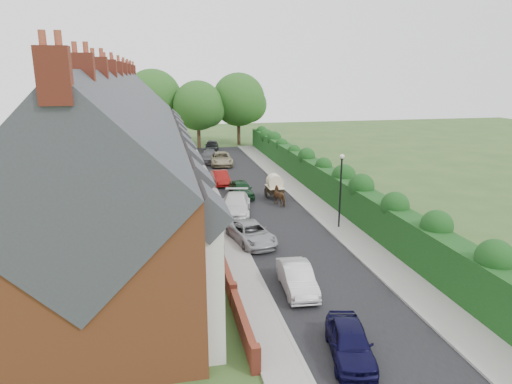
# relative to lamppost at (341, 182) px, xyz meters

# --- Properties ---
(ground) EXTENTS (140.00, 140.00, 0.00)m
(ground) POSITION_rel_lamppost_xyz_m (-3.40, -4.00, -3.30)
(ground) COLOR #2D4C1E
(ground) RESTS_ON ground
(road) EXTENTS (6.00, 58.00, 0.02)m
(road) POSITION_rel_lamppost_xyz_m (-3.90, 7.00, -3.29)
(road) COLOR black
(road) RESTS_ON ground
(pavement_hedge_side) EXTENTS (2.20, 58.00, 0.12)m
(pavement_hedge_side) POSITION_rel_lamppost_xyz_m (0.20, 7.00, -3.24)
(pavement_hedge_side) COLOR gray
(pavement_hedge_side) RESTS_ON ground
(pavement_house_side) EXTENTS (1.70, 58.00, 0.12)m
(pavement_house_side) POSITION_rel_lamppost_xyz_m (-7.75, 7.00, -3.24)
(pavement_house_side) COLOR gray
(pavement_house_side) RESTS_ON ground
(kerb_hedge_side) EXTENTS (0.18, 58.00, 0.13)m
(kerb_hedge_side) POSITION_rel_lamppost_xyz_m (-0.85, 7.00, -3.23)
(kerb_hedge_side) COLOR #979691
(kerb_hedge_side) RESTS_ON ground
(kerb_house_side) EXTENTS (0.18, 58.00, 0.13)m
(kerb_house_side) POSITION_rel_lamppost_xyz_m (-6.95, 7.00, -3.23)
(kerb_house_side) COLOR #979691
(kerb_house_side) RESTS_ON ground
(hedge) EXTENTS (2.10, 58.00, 2.85)m
(hedge) POSITION_rel_lamppost_xyz_m (2.00, 7.00, -1.70)
(hedge) COLOR #113812
(hedge) RESTS_ON ground
(terrace_row) EXTENTS (9.05, 40.50, 11.50)m
(terrace_row) POSITION_rel_lamppost_xyz_m (-14.27, 5.98, 1.18)
(terrace_row) COLOR brown
(terrace_row) RESTS_ON ground
(garden_wall_row) EXTENTS (0.35, 40.35, 1.10)m
(garden_wall_row) POSITION_rel_lamppost_xyz_m (-8.75, 6.00, -2.84)
(garden_wall_row) COLOR maroon
(garden_wall_row) RESTS_ON ground
(lamppost) EXTENTS (0.32, 0.32, 5.16)m
(lamppost) POSITION_rel_lamppost_xyz_m (0.00, 0.00, 0.00)
(lamppost) COLOR black
(lamppost) RESTS_ON ground
(tree_far_left) EXTENTS (7.14, 6.80, 9.29)m
(tree_far_left) POSITION_rel_lamppost_xyz_m (-6.05, 36.08, 2.41)
(tree_far_left) COLOR #332316
(tree_far_left) RESTS_ON ground
(tree_far_right) EXTENTS (7.98, 7.60, 10.31)m
(tree_far_right) POSITION_rel_lamppost_xyz_m (-0.01, 38.08, 3.02)
(tree_far_right) COLOR #332316
(tree_far_right) RESTS_ON ground
(tree_far_back) EXTENTS (8.40, 8.00, 10.82)m
(tree_far_back) POSITION_rel_lamppost_xyz_m (-11.99, 39.08, 3.32)
(tree_far_back) COLOR #332316
(tree_far_back) RESTS_ON ground
(car_navy) EXTENTS (2.27, 4.00, 1.28)m
(car_navy) POSITION_rel_lamppost_xyz_m (-5.09, -13.80, -2.65)
(car_navy) COLOR black
(car_navy) RESTS_ON ground
(car_silver_a) EXTENTS (1.64, 4.07, 1.32)m
(car_silver_a) POSITION_rel_lamppost_xyz_m (-5.46, -8.20, -2.64)
(car_silver_a) COLOR silver
(car_silver_a) RESTS_ON ground
(car_silver_b) EXTENTS (2.94, 4.89, 1.27)m
(car_silver_b) POSITION_rel_lamppost_xyz_m (-6.40, -1.47, -2.66)
(car_silver_b) COLOR #9A9CA1
(car_silver_b) RESTS_ON ground
(car_white) EXTENTS (3.16, 5.56, 1.52)m
(car_white) POSITION_rel_lamppost_xyz_m (-6.40, 4.51, -2.54)
(car_white) COLOR white
(car_white) RESTS_ON ground
(car_green) EXTENTS (1.81, 4.15, 1.39)m
(car_green) POSITION_rel_lamppost_xyz_m (-5.11, 9.37, -2.60)
(car_green) COLOR black
(car_green) RESTS_ON ground
(car_red) EXTENTS (1.52, 3.99, 1.30)m
(car_red) POSITION_rel_lamppost_xyz_m (-6.27, 14.20, -2.65)
(car_red) COLOR maroon
(car_red) RESTS_ON ground
(car_beige) EXTENTS (2.64, 5.38, 1.47)m
(car_beige) POSITION_rel_lamppost_xyz_m (-5.00, 23.40, -2.56)
(car_beige) COLOR tan
(car_beige) RESTS_ON ground
(car_grey) EXTENTS (2.39, 4.99, 1.40)m
(car_grey) POSITION_rel_lamppost_xyz_m (-6.06, 25.40, -2.60)
(car_grey) COLOR #4F5156
(car_grey) RESTS_ON ground
(car_black) EXTENTS (2.50, 4.57, 1.47)m
(car_black) POSITION_rel_lamppost_xyz_m (-5.00, 32.94, -2.56)
(car_black) COLOR black
(car_black) RESTS_ON ground
(horse) EXTENTS (1.39, 1.95, 1.50)m
(horse) POSITION_rel_lamppost_xyz_m (-2.48, 6.26, -2.55)
(horse) COLOR brown
(horse) RESTS_ON ground
(horse_cart) EXTENTS (1.33, 2.93, 2.11)m
(horse_cart) POSITION_rel_lamppost_xyz_m (-2.48, 8.18, -2.09)
(horse_cart) COLOR black
(horse_cart) RESTS_ON ground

